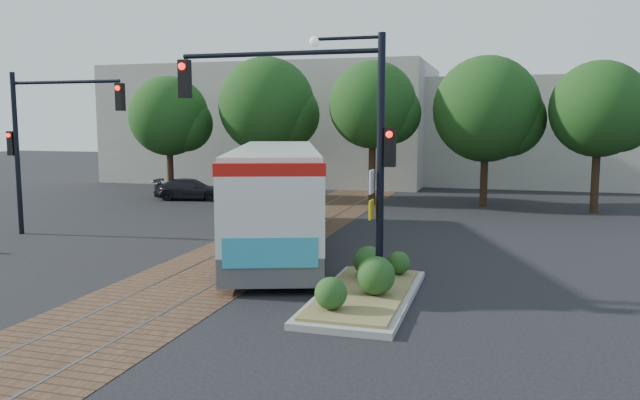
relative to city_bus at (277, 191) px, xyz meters
The scene contains 9 objects.
ground 4.96m from the city_bus, 96.85° to the right, with size 120.00×120.00×0.00m, color black.
trackbed 2.02m from the city_bus, 134.33° to the right, with size 3.60×40.00×0.02m.
tree_row 12.24m from the city_bus, 86.80° to the left, with size 26.40×5.60×7.67m.
warehouses 24.29m from the city_bus, 92.54° to the left, with size 40.00×13.00×8.00m.
city_bus is the anchor object (origin of this frame).
traffic_island 7.10m from the city_bus, 51.95° to the right, with size 2.20×5.20×1.13m.
signal_pole_main 6.71m from the city_bus, 58.31° to the right, with size 5.49×0.46×6.00m.
signal_pole_left 9.15m from the city_bus, behind, with size 4.99×0.34×6.00m.
parked_car 13.82m from the city_bus, 129.94° to the left, with size 1.59×3.90×1.13m, color black.
Camera 1 is at (7.80, -15.09, 4.21)m, focal length 35.00 mm.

